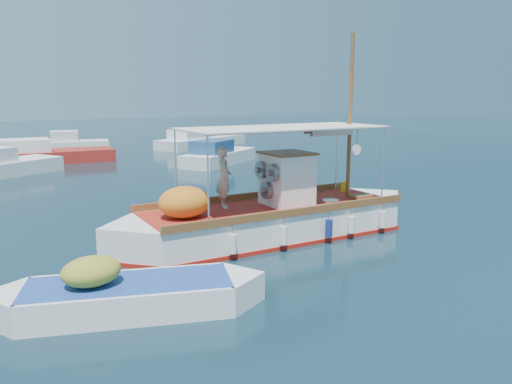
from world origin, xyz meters
TOP-DOWN VIEW (x-y plane):
  - ground at (0.00, 0.00)m, footprint 160.00×160.00m
  - fishing_caique at (-0.43, 0.60)m, footprint 10.73×3.74m
  - dinghy at (-6.16, -2.12)m, footprint 5.31×3.09m
  - bg_boat_n at (-2.54, 22.98)m, footprint 9.08×3.79m
  - bg_boat_ne at (6.81, 15.89)m, footprint 6.66×5.18m
  - bg_boat_e at (11.11, 26.00)m, footprint 9.48×5.81m
  - bg_boat_far_n at (1.33, 29.05)m, footprint 5.38×3.10m

SIDE VIEW (x-z plane):
  - ground at x=0.00m, z-range 0.00..0.00m
  - dinghy at x=-6.16m, z-range -0.41..1.00m
  - bg_boat_n at x=-2.54m, z-range -0.41..1.39m
  - bg_boat_e at x=11.11m, z-range -0.41..1.39m
  - bg_boat_far_n at x=1.33m, z-range -0.41..1.39m
  - bg_boat_ne at x=6.81m, z-range -0.41..1.39m
  - fishing_caique at x=-0.43m, z-range -2.71..3.87m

